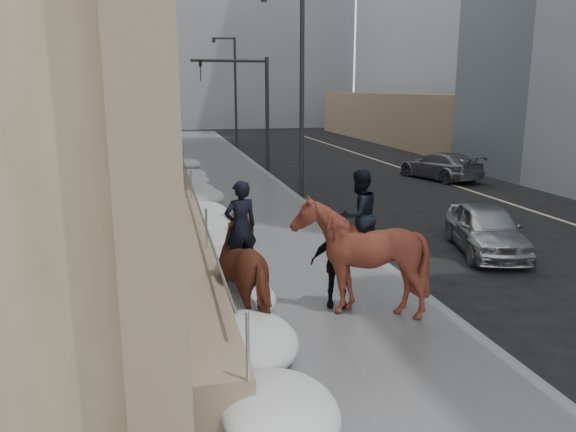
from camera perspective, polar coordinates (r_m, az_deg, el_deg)
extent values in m
plane|color=black|center=(9.69, 5.03, -14.17)|extent=(140.00, 140.00, 0.00)
cube|color=#515153|center=(18.91, -4.22, -0.44)|extent=(5.00, 80.00, 0.12)
cube|color=slate|center=(19.46, 3.43, -0.05)|extent=(0.24, 80.00, 0.12)
cube|color=#BFB78C|center=(22.91, 22.72, 0.80)|extent=(0.15, 70.00, 0.01)
cube|color=#857155|center=(28.48, -11.79, 4.62)|extent=(1.10, 44.00, 0.90)
cylinder|color=silver|center=(28.38, -10.96, 6.46)|extent=(0.06, 42.00, 0.06)
cube|color=black|center=(21.21, -13.03, 11.46)|extent=(0.20, 2.20, 4.50)
cube|color=slate|center=(69.20, -7.60, 20.72)|extent=(30.00, 12.00, 28.00)
cube|color=gray|center=(80.47, -15.76, 16.38)|extent=(24.00, 12.00, 20.00)
cylinder|color=#2D2D30|center=(22.90, 1.41, 11.86)|extent=(0.18, 0.18, 8.00)
cylinder|color=#2D2D30|center=(42.58, -5.35, 12.26)|extent=(0.18, 0.18, 8.00)
cube|color=#2D2D30|center=(42.62, -6.58, 17.49)|extent=(1.60, 0.15, 0.12)
cylinder|color=#2D2D30|center=(42.54, -7.55, 17.27)|extent=(0.24, 0.24, 0.30)
cylinder|color=#2D2D30|center=(30.77, -2.12, 10.24)|extent=(0.20, 0.20, 6.00)
cylinder|color=#2D2D30|center=(30.46, -6.00, 15.43)|extent=(4.00, 0.16, 0.16)
imported|color=black|center=(30.30, -8.89, 14.41)|extent=(0.18, 0.22, 1.10)
ellipsoid|color=silver|center=(9.18, -3.78, -12.55)|extent=(1.50, 2.10, 0.68)
ellipsoid|color=silver|center=(12.88, -6.38, -4.92)|extent=(1.60, 2.20, 0.72)
ellipsoid|color=silver|center=(16.72, -8.29, -0.97)|extent=(1.40, 2.00, 0.64)
ellipsoid|color=silver|center=(20.62, -8.79, 1.81)|extent=(1.70, 2.30, 0.76)
ellipsoid|color=silver|center=(24.56, -9.71, 3.42)|extent=(1.50, 2.10, 0.66)
imported|color=#57281A|center=(10.40, -3.67, -5.59)|extent=(1.64, 2.54, 1.98)
imported|color=black|center=(10.32, -3.86, -1.11)|extent=(0.71, 0.56, 1.72)
imported|color=#502117|center=(10.81, 7.25, -4.09)|extent=(2.54, 2.65, 2.29)
imported|color=black|center=(10.75, 7.09, 0.17)|extent=(1.03, 0.94, 1.72)
imported|color=black|center=(11.20, 4.95, -4.85)|extent=(1.11, 0.71, 1.76)
imported|color=#A2A6AA|center=(16.18, 19.48, -1.22)|extent=(2.56, 4.20, 1.34)
imported|color=slate|center=(28.69, 15.18, 4.95)|extent=(3.05, 4.96, 1.34)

